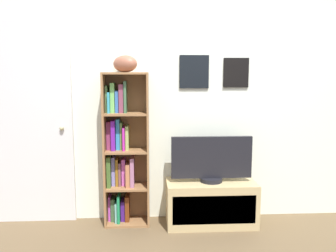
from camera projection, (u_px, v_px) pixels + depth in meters
name	position (u px, v px, depth m)	size (l,w,h in m)	color
back_wall	(172.00, 107.00, 3.59)	(4.80, 0.08, 2.33)	silver
bookshelf	(123.00, 152.00, 3.49)	(0.44, 0.28, 1.52)	olive
football	(125.00, 64.00, 3.34)	(0.25, 0.16, 0.16)	#90553F
tv_stand	(211.00, 203.00, 3.51)	(0.89, 0.41, 0.44)	tan
television	(212.00, 159.00, 3.45)	(0.80, 0.22, 0.46)	black
door	(30.00, 124.00, 3.48)	(0.84, 0.09, 2.02)	silver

